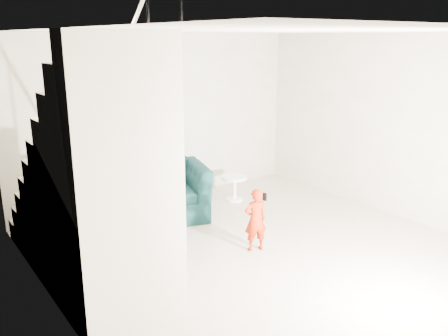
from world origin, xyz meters
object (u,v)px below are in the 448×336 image
(armchair, at_px, (165,191))
(toddler, at_px, (255,220))
(side_table, at_px, (234,184))
(staircase, at_px, (93,204))

(armchair, height_order, toddler, toddler)
(armchair, bearing_deg, side_table, 16.30)
(side_table, xyz_separation_m, staircase, (-2.90, -1.41, 0.67))
(armchair, relative_size, side_table, 2.93)
(armchair, height_order, side_table, armchair)
(armchair, xyz_separation_m, side_table, (1.29, -0.02, -0.12))
(armchair, bearing_deg, toddler, -61.06)
(toddler, relative_size, side_table, 1.98)
(side_table, bearing_deg, staircase, -154.17)
(toddler, bearing_deg, armchair, -63.16)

